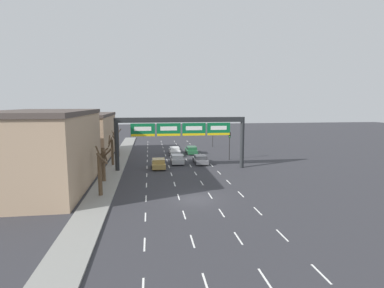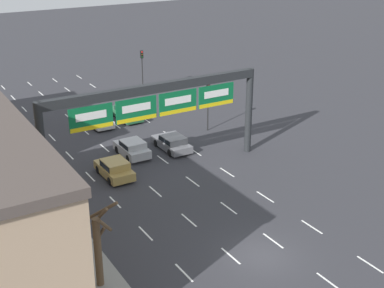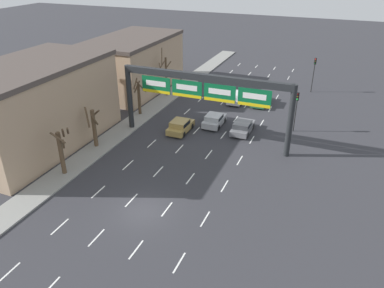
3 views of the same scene
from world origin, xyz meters
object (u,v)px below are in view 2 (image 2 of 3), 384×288
(car_green, at_px, (126,112))
(traffic_light_near_gantry, at_px, (208,98))
(car_grey, at_px, (172,142))
(car_white, at_px, (98,118))
(tree_bare_third, at_px, (15,154))
(traffic_light_mid_block, at_px, (142,63))
(tree_bare_second, at_px, (56,207))
(sign_gantry, at_px, (156,106))
(car_gold, at_px, (115,168))
(car_silver, at_px, (132,148))
(tree_bare_furthest, at_px, (99,245))

(car_green, distance_m, traffic_light_near_gantry, 9.40)
(car_grey, bearing_deg, car_white, 109.38)
(car_white, distance_m, traffic_light_near_gantry, 11.46)
(car_grey, height_order, car_green, car_green)
(car_white, height_order, tree_bare_third, tree_bare_third)
(traffic_light_mid_block, bearing_deg, car_white, -137.92)
(car_white, xyz_separation_m, tree_bare_second, (-10.18, -18.92, 1.70))
(sign_gantry, xyz_separation_m, car_grey, (3.44, 3.74, -5.05))
(car_white, relative_size, tree_bare_third, 1.04)
(traffic_light_near_gantry, bearing_deg, car_gold, -157.01)
(tree_bare_second, height_order, tree_bare_third, tree_bare_third)
(car_green, bearing_deg, car_gold, -118.26)
(car_silver, distance_m, traffic_light_mid_block, 19.72)
(car_silver, height_order, traffic_light_near_gantry, traffic_light_near_gantry)
(sign_gantry, xyz_separation_m, tree_bare_third, (-10.15, 4.00, -3.31))
(car_silver, height_order, tree_bare_second, tree_bare_second)
(car_gold, distance_m, traffic_light_near_gantry, 13.39)
(car_grey, xyz_separation_m, tree_bare_third, (-13.58, 0.25, 1.74))
(car_grey, bearing_deg, car_silver, 170.99)
(traffic_light_mid_block, relative_size, tree_bare_furthest, 1.04)
(tree_bare_furthest, bearing_deg, traffic_light_mid_block, 60.40)
(car_gold, bearing_deg, traffic_light_near_gantry, 22.99)
(car_green, height_order, tree_bare_furthest, tree_bare_furthest)
(car_white, height_order, tree_bare_furthest, tree_bare_furthest)
(car_grey, height_order, tree_bare_third, tree_bare_third)
(tree_bare_second, relative_size, tree_bare_third, 0.95)
(car_silver, distance_m, tree_bare_furthest, 18.35)
(car_silver, height_order, traffic_light_mid_block, traffic_light_mid_block)
(car_gold, distance_m, car_grey, 7.18)
(sign_gantry, height_order, car_silver, sign_gantry)
(sign_gantry, relative_size, car_green, 3.91)
(car_gold, bearing_deg, traffic_light_mid_block, 58.47)
(car_grey, relative_size, tree_bare_furthest, 0.89)
(traffic_light_near_gantry, bearing_deg, traffic_light_mid_block, 88.70)
(traffic_light_mid_block, bearing_deg, sign_gantry, -113.21)
(car_grey, distance_m, tree_bare_second, 16.57)
(tree_bare_second, bearing_deg, car_grey, 34.94)
(car_gold, xyz_separation_m, car_white, (3.36, 12.07, -0.04))
(sign_gantry, xyz_separation_m, traffic_light_mid_block, (9.18, 21.42, -2.18))
(car_gold, bearing_deg, car_grey, 21.19)
(traffic_light_near_gantry, bearing_deg, car_silver, -167.80)
(sign_gantry, height_order, tree_bare_second, sign_gantry)
(car_grey, xyz_separation_m, car_green, (-0.08, 9.71, 0.01))
(traffic_light_mid_block, distance_m, tree_bare_second, 33.28)
(tree_bare_third, bearing_deg, car_white, 41.99)
(car_silver, bearing_deg, car_gold, -133.74)
(car_gold, bearing_deg, car_silver, 46.26)
(car_green, height_order, traffic_light_mid_block, traffic_light_mid_block)
(traffic_light_mid_block, bearing_deg, car_silver, -118.80)
(traffic_light_mid_block, bearing_deg, car_green, -126.17)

